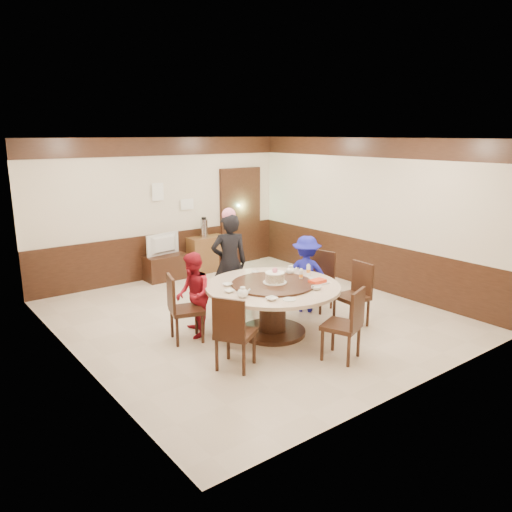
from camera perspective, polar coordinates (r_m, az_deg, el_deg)
room at (r=7.81m, az=-0.55°, el=0.55°), size 6.00×6.04×2.84m
banquet_table at (r=7.28m, az=1.92°, el=-4.94°), size 1.95×1.95×0.78m
chair_0 at (r=8.42m, az=7.04°, el=-4.03°), size 0.55×0.54×0.97m
chair_1 at (r=8.40m, az=-2.17°, el=-3.99°), size 0.46×0.47×0.97m
chair_2 at (r=7.19m, az=-8.09°, el=-7.26°), size 0.55×0.55×0.97m
chair_3 at (r=6.32m, az=-2.42°, el=-10.15°), size 0.61×0.61×0.97m
chair_4 at (r=6.65m, az=9.86°, el=-9.10°), size 0.57×0.58×0.97m
chair_5 at (r=7.81m, az=10.95°, el=-5.63°), size 0.47×0.46×0.97m
person_standing at (r=8.15m, az=-3.06°, el=-0.81°), size 0.70×0.58×1.63m
person_red at (r=7.24m, az=-7.20°, el=-4.44°), size 0.65×0.73×1.24m
person_blue at (r=8.23m, az=5.77°, el=-2.04°), size 0.90×0.92×1.26m
birthday_cake at (r=7.19m, az=2.17°, el=-2.45°), size 0.34×0.34×0.22m
teapot_left at (r=6.65m, az=-1.54°, el=-4.26°), size 0.17×0.15×0.13m
teapot_right at (r=7.71m, az=3.99°, el=-1.72°), size 0.17×0.15×0.13m
bowl_0 at (r=7.17m, az=-3.29°, el=-3.28°), size 0.14×0.14×0.03m
bowl_1 at (r=7.04m, az=6.91°, el=-3.64°), size 0.15×0.15×0.05m
bowl_2 at (r=6.56m, az=1.81°, el=-4.90°), size 0.15×0.15×0.04m
bowl_3 at (r=7.46m, az=6.45°, el=-2.64°), size 0.12×0.12×0.04m
bowl_4 at (r=6.88m, az=-3.06°, el=-4.03°), size 0.14×0.14×0.03m
bowl_5 at (r=7.77m, az=-0.10°, el=-1.89°), size 0.12×0.12×0.04m
saucer_near at (r=6.58m, az=3.82°, el=-4.97°), size 0.18×0.18×0.01m
saucer_far at (r=7.85m, az=2.17°, el=-1.82°), size 0.18×0.18×0.01m
shrimp_platter at (r=7.30m, az=7.03°, el=-2.96°), size 0.30×0.20×0.06m
bottle_0 at (r=7.44m, az=5.17°, el=-2.17°), size 0.06×0.06×0.16m
bottle_1 at (r=7.70m, az=6.00°, el=-1.63°), size 0.06×0.06×0.16m
tv_stand at (r=10.22m, az=-10.25°, el=-1.26°), size 0.85×0.45×0.50m
television at (r=10.11m, az=-10.36°, el=1.30°), size 0.76×0.22×0.44m
side_cabinet at (r=10.68m, az=-5.65°, el=0.24°), size 0.80×0.40×0.75m
thermos at (r=10.54m, az=-5.96°, el=3.19°), size 0.15×0.15×0.38m
notice_left at (r=10.12m, az=-11.15°, el=7.21°), size 0.25×0.00×0.35m
notice_right at (r=10.46m, az=-7.87°, el=5.89°), size 0.30×0.00×0.22m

